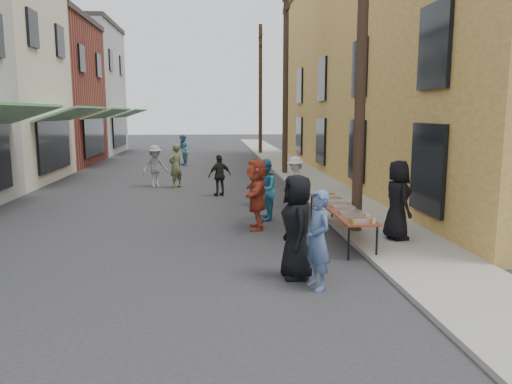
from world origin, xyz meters
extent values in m
plane|color=#28282B|center=(0.00, 0.00, 0.00)|extent=(120.00, 120.00, 0.00)
cube|color=gray|center=(5.00, 15.00, 0.05)|extent=(2.20, 60.00, 0.10)
cube|color=maroon|center=(-10.00, 21.00, 4.00)|extent=(8.00, 8.00, 8.00)
cube|color=gray|center=(-10.00, 29.00, 4.50)|extent=(8.00, 8.00, 9.00)
cube|color=#AD7C3D|center=(11.10, 14.00, 5.00)|extent=(10.00, 28.00, 10.00)
cylinder|color=#2D2116|center=(4.30, 3.00, 4.50)|extent=(0.26, 0.26, 9.00)
cylinder|color=#2D2116|center=(4.30, 15.00, 4.50)|extent=(0.26, 0.26, 9.00)
cylinder|color=#2D2116|center=(4.30, 27.00, 4.50)|extent=(0.26, 0.26, 9.00)
cube|color=maroon|center=(3.80, 2.72, 0.73)|extent=(0.70, 4.00, 0.04)
cylinder|color=black|center=(3.51, 0.84, 0.35)|extent=(0.04, 0.04, 0.71)
cylinder|color=black|center=(4.09, 0.84, 0.35)|extent=(0.04, 0.04, 0.71)
cylinder|color=black|center=(3.51, 4.60, 0.35)|extent=(0.04, 0.04, 0.71)
cylinder|color=black|center=(4.09, 4.60, 0.35)|extent=(0.04, 0.04, 0.71)
cube|color=maroon|center=(3.80, 1.07, 0.79)|extent=(0.50, 0.33, 0.08)
cube|color=#B2B2B7|center=(3.80, 1.72, 0.79)|extent=(0.50, 0.33, 0.08)
cube|color=tan|center=(3.80, 2.42, 0.79)|extent=(0.50, 0.33, 0.08)
cube|color=#B2B2B7|center=(3.80, 3.12, 0.79)|extent=(0.50, 0.33, 0.08)
cube|color=tan|center=(3.80, 3.82, 0.79)|extent=(0.50, 0.33, 0.08)
cylinder|color=#A57F26|center=(3.58, 0.77, 0.79)|extent=(0.07, 0.07, 0.08)
cylinder|color=#A57F26|center=(3.58, 0.87, 0.79)|extent=(0.07, 0.07, 0.08)
cylinder|color=#A57F26|center=(3.58, 0.97, 0.79)|extent=(0.07, 0.07, 0.08)
cylinder|color=tan|center=(4.00, 0.82, 0.81)|extent=(0.08, 0.08, 0.12)
imported|color=black|center=(2.29, -0.10, 0.94)|extent=(0.65, 0.95, 1.88)
imported|color=#465D87|center=(2.54, -0.69, 0.85)|extent=(0.56, 0.71, 1.69)
imported|color=teal|center=(2.22, 4.79, 0.86)|extent=(0.77, 0.92, 1.71)
imported|color=silver|center=(3.40, 6.59, 0.81)|extent=(0.87, 1.17, 1.61)
imported|color=#44522F|center=(2.21, 7.04, 0.78)|extent=(0.53, 0.97, 1.56)
imported|color=#A03A22|center=(1.92, 3.78, 0.91)|extent=(0.68, 1.72, 1.81)
imported|color=black|center=(4.96, 2.09, 1.00)|extent=(0.66, 0.93, 1.80)
imported|color=gray|center=(-1.46, 11.43, 0.84)|extent=(1.25, 1.06, 1.67)
imported|color=black|center=(1.07, 9.01, 0.74)|extent=(0.94, 0.68, 1.48)
imported|color=#535E36|center=(-0.63, 11.11, 0.87)|extent=(0.73, 0.76, 1.75)
imported|color=#5688A7|center=(-0.81, 19.47, 0.88)|extent=(0.86, 1.00, 1.77)
camera|label=1|loc=(0.78, -8.68, 2.96)|focal=35.00mm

